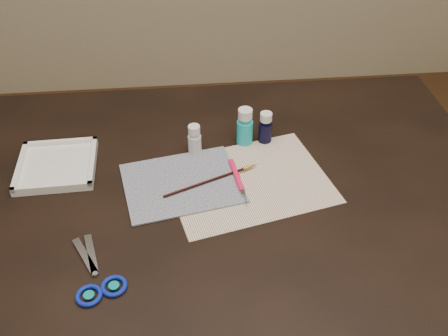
{
  "coord_description": "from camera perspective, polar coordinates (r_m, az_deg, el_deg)",
  "views": [
    {
      "loc": [
        -0.08,
        -0.86,
        1.52
      ],
      "look_at": [
        0.0,
        0.0,
        0.8
      ],
      "focal_mm": 40.0,
      "sensor_mm": 36.0,
      "label": 1
    }
  ],
  "objects": [
    {
      "name": "palette_tray",
      "position": [
        1.26,
        -18.56,
        0.32
      ],
      "size": [
        0.19,
        0.19,
        0.02
      ],
      "primitive_type": "cube",
      "rotation": [
        0.0,
        0.0,
        0.03
      ],
      "color": "white",
      "rests_on": "table"
    },
    {
      "name": "scissors",
      "position": [
        1.02,
        -15.16,
        -11.06
      ],
      "size": [
        0.18,
        0.22,
        0.01
      ],
      "primitive_type": null,
      "rotation": [
        0.0,
        0.0,
        2.06
      ],
      "color": "silver",
      "rests_on": "table"
    },
    {
      "name": "paper",
      "position": [
        1.17,
        2.77,
        -1.49
      ],
      "size": [
        0.42,
        0.35,
        0.0
      ],
      "primitive_type": "cube",
      "rotation": [
        0.0,
        0.0,
        0.23
      ],
      "color": "white",
      "rests_on": "table"
    },
    {
      "name": "paint_bottle_cyan",
      "position": [
        1.26,
        2.4,
        4.78
      ],
      "size": [
        0.05,
        0.05,
        0.1
      ],
      "primitive_type": "cylinder",
      "rotation": [
        0.0,
        0.0,
        0.18
      ],
      "color": "#19BBCC",
      "rests_on": "table"
    },
    {
      "name": "canvas",
      "position": [
        1.16,
        -4.83,
        -1.72
      ],
      "size": [
        0.3,
        0.26,
        0.0
      ],
      "primitive_type": "cube",
      "rotation": [
        0.0,
        0.0,
        0.19
      ],
      "color": "#161E40",
      "rests_on": "paper"
    },
    {
      "name": "paintbrush",
      "position": [
        1.16,
        -1.33,
        -1.34
      ],
      "size": [
        0.23,
        0.1,
        0.01
      ],
      "primitive_type": null,
      "rotation": [
        0.0,
        0.0,
        0.39
      ],
      "color": "black",
      "rests_on": "canvas"
    },
    {
      "name": "craft_knife",
      "position": [
        1.15,
        1.75,
        -1.72
      ],
      "size": [
        0.03,
        0.17,
        0.01
      ],
      "primitive_type": null,
      "rotation": [
        0.0,
        0.0,
        -1.44
      ],
      "color": "#F81957",
      "rests_on": "paper"
    },
    {
      "name": "table",
      "position": [
        1.44,
        0.0,
        -13.12
      ],
      "size": [
        1.3,
        0.9,
        0.75
      ],
      "primitive_type": "cube",
      "color": "black",
      "rests_on": "ground"
    },
    {
      "name": "paint_bottle_white",
      "position": [
        1.23,
        -3.39,
        3.25
      ],
      "size": [
        0.04,
        0.04,
        0.08
      ],
      "primitive_type": "cylinder",
      "rotation": [
        0.0,
        0.0,
        -0.21
      ],
      "color": "silver",
      "rests_on": "table"
    },
    {
      "name": "paint_bottle_navy",
      "position": [
        1.27,
        4.76,
        4.66
      ],
      "size": [
        0.04,
        0.04,
        0.08
      ],
      "primitive_type": "cylinder",
      "rotation": [
        0.0,
        0.0,
        -0.14
      ],
      "color": "black",
      "rests_on": "table"
    }
  ]
}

